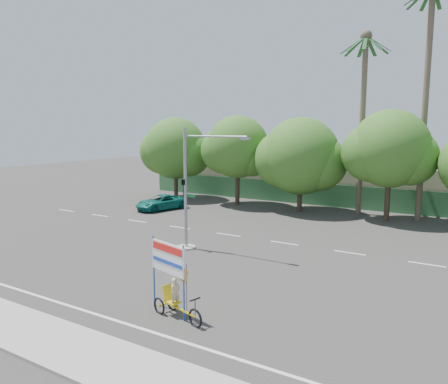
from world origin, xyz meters
The scene contains 14 objects.
ground centered at (0.00, 0.00, 0.00)m, with size 120.00×120.00×0.00m, color #33302D.
sidewalk_near centered at (0.00, -7.50, 0.06)m, with size 50.00×2.40×0.12m, color gray.
fence centered at (0.00, 21.50, 1.00)m, with size 38.00×0.08×2.00m, color #336B3D.
building_left centered at (-10.00, 26.00, 2.00)m, with size 12.00×8.00×4.00m, color #C2B09A.
building_right centered at (8.00, 26.00, 1.80)m, with size 14.00×8.00×3.60m, color #C2B09A.
tree_far_left centered at (-14.05, 18.00, 4.76)m, with size 7.14×6.00×7.96m.
tree_left centered at (-7.05, 18.00, 5.06)m, with size 6.66×5.60×8.07m.
tree_center centered at (-1.05, 18.00, 4.47)m, with size 7.62×6.40×7.85m.
tree_right centered at (5.95, 18.00, 5.24)m, with size 6.90×5.80×8.36m.
palm_tall centered at (8.00, 19.50, 10.46)m, with size 3.73×3.79×17.45m.
palm_short centered at (3.50, 19.50, 8.86)m, with size 3.73×3.79×14.45m.
traffic_signal centered at (-2.20, 3.98, 2.92)m, with size 4.72×1.10×7.00m.
trike_billboard centered at (2.56, -3.72, 1.17)m, with size 2.87×1.14×2.91m.
pickup_truck centered at (-11.44, 12.56, 0.63)m, with size 2.08×4.51×1.25m, color #0E655A.
Camera 1 is at (12.35, -16.09, 7.10)m, focal length 35.00 mm.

